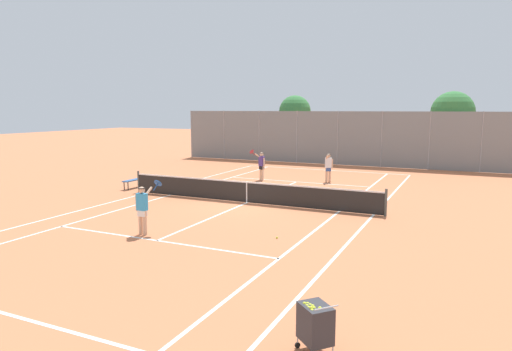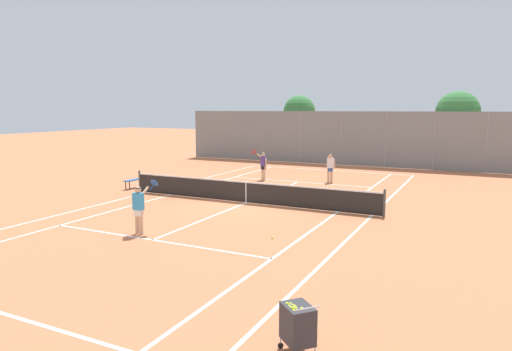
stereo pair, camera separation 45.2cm
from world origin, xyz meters
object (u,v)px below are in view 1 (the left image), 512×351
at_px(player_near_side, 142,207).
at_px(player_far_left, 261,164).
at_px(tennis_net, 247,191).
at_px(ball_cart, 315,323).
at_px(player_far_right, 328,166).
at_px(courtside_bench, 134,180).
at_px(tree_behind_left, 294,112).
at_px(loose_tennis_ball_1, 277,238).
at_px(tree_behind_right, 453,114).

height_order(player_near_side, player_far_left, same).
xyz_separation_m(tennis_net, ball_cart, (6.53, -10.68, 0.02)).
relative_size(player_far_left, player_far_right, 1.11).
bearing_deg(courtside_bench, player_far_right, 35.83).
bearing_deg(tree_behind_left, ball_cart, -68.92).
xyz_separation_m(player_far_right, courtside_bench, (-8.59, -6.20, -0.50)).
distance_m(loose_tennis_ball_1, courtside_bench, 11.66).
xyz_separation_m(courtside_bench, tree_behind_right, (14.53, 15.93, 3.33)).
relative_size(player_far_right, tree_behind_left, 0.31).
distance_m(player_near_side, courtside_bench, 9.23).
xyz_separation_m(player_far_left, courtside_bench, (-4.86, -5.30, -0.52)).
xyz_separation_m(loose_tennis_ball_1, tree_behind_right, (4.24, 21.41, 3.71)).
xyz_separation_m(tennis_net, tree_behind_left, (-4.78, 18.65, 3.28)).
height_order(player_far_left, tree_behind_left, tree_behind_left).
distance_m(tennis_net, player_near_side, 6.08).
xyz_separation_m(player_far_right, tree_behind_right, (5.94, 9.73, 2.83)).
relative_size(ball_cart, tree_behind_right, 0.18).
distance_m(player_far_left, loose_tennis_ball_1, 12.10).
bearing_deg(player_far_right, tree_behind_left, 118.99).
xyz_separation_m(tennis_net, courtside_bench, (-6.96, 0.88, -0.10)).
bearing_deg(player_far_right, player_near_side, -100.70).
xyz_separation_m(player_near_side, player_far_right, (2.47, 13.09, -0.02)).
relative_size(tennis_net, tree_behind_right, 2.27).
bearing_deg(ball_cart, player_far_right, 105.42).
bearing_deg(player_near_side, courtside_bench, 131.59).
height_order(ball_cart, loose_tennis_ball_1, ball_cart).
bearing_deg(player_far_left, ball_cart, -62.90).
xyz_separation_m(player_near_side, loose_tennis_ball_1, (4.17, 1.42, -0.89)).
relative_size(ball_cart, courtside_bench, 0.64).
height_order(tree_behind_left, tree_behind_right, tree_behind_right).
bearing_deg(player_far_left, courtside_bench, -132.54).
bearing_deg(player_far_left, tree_behind_right, 47.71).
relative_size(ball_cart, player_far_left, 0.54).
distance_m(player_near_side, tree_behind_left, 25.13).
height_order(tennis_net, tree_behind_left, tree_behind_left).
xyz_separation_m(ball_cart, tree_behind_left, (-11.31, 29.32, 3.26)).
bearing_deg(loose_tennis_ball_1, player_near_side, -161.26).
bearing_deg(ball_cart, tree_behind_left, 111.08).
height_order(player_far_left, courtside_bench, player_far_left).
height_order(player_near_side, player_far_right, player_near_side).
relative_size(loose_tennis_ball_1, courtside_bench, 0.04).
xyz_separation_m(tennis_net, player_near_side, (-0.84, -6.01, 0.42)).
distance_m(player_near_side, loose_tennis_ball_1, 4.50).
bearing_deg(tree_behind_right, player_far_right, -121.42).
distance_m(player_near_side, player_far_right, 13.33).
bearing_deg(loose_tennis_ball_1, ball_cart, -62.23).
relative_size(player_near_side, courtside_bench, 1.18).
xyz_separation_m(player_far_left, player_far_right, (3.73, 0.90, -0.02)).
bearing_deg(tree_behind_right, player_far_left, -132.29).
bearing_deg(player_near_side, ball_cart, -32.32).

